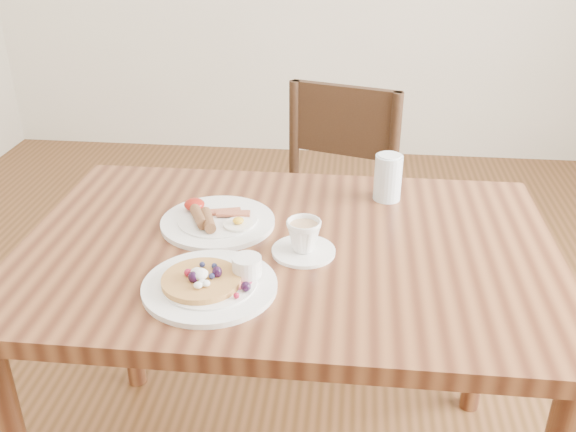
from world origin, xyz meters
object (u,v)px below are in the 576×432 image
Objects in this scene: teacup_saucer at (304,239)px; water_glass at (388,178)px; chair_far at (329,207)px; dining_table at (288,281)px; pancake_plate at (212,282)px; breakfast_plate at (216,220)px.

teacup_saucer is 1.18× the size of water_glass.
dining_table is at bearing 101.43° from chair_far.
chair_far is at bearing 88.02° from teacup_saucer.
chair_far is at bearing 109.81° from water_glass.
water_glass reaches higher than pancake_plate.
dining_table is 8.57× the size of teacup_saucer.
breakfast_plate is 1.93× the size of teacup_saucer.
teacup_saucer is at bearing 104.58° from chair_far.
pancake_plate is (-0.13, -0.19, 0.11)m from dining_table.
pancake_plate is 0.27m from breakfast_plate.
chair_far is 0.58m from water_glass.
teacup_saucer reaches higher than breakfast_plate.
water_glass is (0.19, 0.30, 0.03)m from teacup_saucer.
pancake_plate is 1.00× the size of breakfast_plate.
dining_table is at bearing -131.10° from water_glass.
teacup_saucer reaches higher than dining_table.
pancake_plate is 0.58m from water_glass.
water_glass is (0.41, 0.19, 0.05)m from breakfast_plate.
chair_far is at bearing 77.83° from pancake_plate.
dining_table is at bearing 55.93° from pancake_plate.
pancake_plate is at bearing -136.94° from teacup_saucer.
water_glass is (0.36, 0.45, 0.05)m from pancake_plate.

